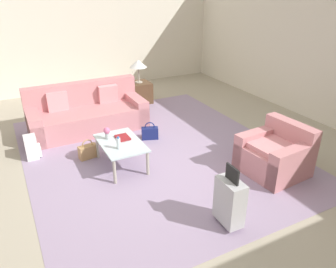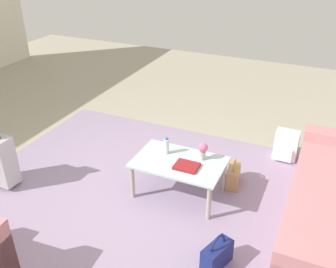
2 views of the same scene
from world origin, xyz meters
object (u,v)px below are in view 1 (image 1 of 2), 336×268
at_px(armchair, 276,155).
at_px(coffee_table, 121,145).
at_px(couch, 87,115).
at_px(flower_vase, 107,132).
at_px(suitcase_silver, 230,201).
at_px(water_bottle, 119,143).
at_px(table_lamp, 138,64).
at_px(handbag_tan, 88,151).
at_px(side_table, 139,93).
at_px(backpack_white, 32,147).
at_px(coffee_table_book, 123,138).
at_px(handbag_navy, 150,133).

bearing_deg(armchair, coffee_table, -120.88).
distance_m(couch, coffee_table, 1.81).
height_order(flower_vase, suitcase_silver, suitcase_silver).
relative_size(water_bottle, table_lamp, 0.36).
bearing_deg(handbag_tan, suitcase_silver, 24.08).
bearing_deg(side_table, table_lamp, 0.00).
bearing_deg(backpack_white, table_lamp, 122.83).
distance_m(flower_vase, suitcase_silver, 2.39).
bearing_deg(handbag_tan, side_table, 139.64).
height_order(coffee_table, side_table, side_table).
bearing_deg(armchair, side_table, -170.77).
relative_size(armchair, suitcase_silver, 1.17).
distance_m(coffee_table, coffee_table_book, 0.16).
bearing_deg(backpack_white, coffee_table_book, 57.28).
height_order(table_lamp, backpack_white, table_lamp).
bearing_deg(suitcase_silver, water_bottle, -156.04).
relative_size(coffee_table_book, side_table, 0.48).
height_order(side_table, handbag_navy, side_table).
bearing_deg(coffee_table_book, water_bottle, -29.68).
bearing_deg(handbag_tan, armchair, 54.90).
bearing_deg(suitcase_silver, table_lamp, 170.54).
distance_m(handbag_navy, backpack_white, 2.16).
xyz_separation_m(side_table, table_lamp, (0.00, 0.00, 0.72)).
bearing_deg(flower_vase, coffee_table_book, 66.50).
height_order(couch, coffee_table, couch).
distance_m(couch, armchair, 3.84).
height_order(flower_vase, handbag_navy, flower_vase).
xyz_separation_m(coffee_table, water_bottle, (0.20, -0.10, 0.15)).
xyz_separation_m(coffee_table, backpack_white, (-1.00, -1.29, -0.19)).
xyz_separation_m(flower_vase, side_table, (-2.58, 1.65, -0.31)).
xyz_separation_m(side_table, backpack_white, (1.80, -2.79, -0.07)).
xyz_separation_m(water_bottle, table_lamp, (-3.00, 1.60, 0.45)).
bearing_deg(coffee_table_book, backpack_white, -123.04).
height_order(couch, coffee_table_book, couch).
distance_m(couch, handbag_tan, 1.33).
bearing_deg(side_table, flower_vase, -32.60).
bearing_deg(backpack_white, coffee_table, 52.21).
bearing_deg(couch, flower_vase, -1.81).
distance_m(coffee_table_book, suitcase_silver, 2.21).
xyz_separation_m(coffee_table_book, flower_vase, (-0.10, -0.23, 0.11)).
bearing_deg(water_bottle, couch, 180.00).
distance_m(couch, flower_vase, 1.61).
xyz_separation_m(coffee_table, handbag_tan, (-0.53, -0.43, -0.26)).
bearing_deg(side_table, coffee_table, -28.18).
distance_m(armchair, backpack_white, 4.15).
distance_m(coffee_table_book, side_table, 3.04).
xyz_separation_m(table_lamp, handbag_navy, (2.07, -0.65, -0.85)).
relative_size(armchair, side_table, 1.84).
height_order(armchair, flower_vase, armchair).
distance_m(water_bottle, flower_vase, 0.42).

